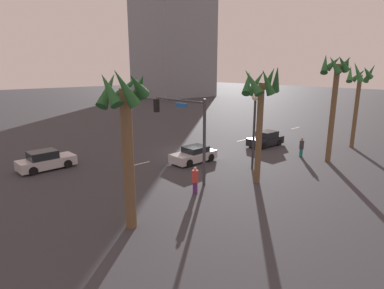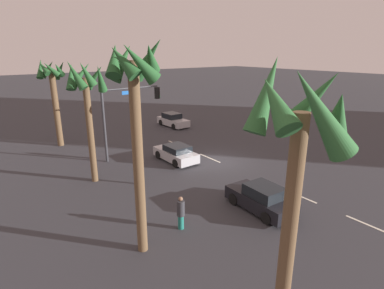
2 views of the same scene
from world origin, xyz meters
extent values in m
plane|color=#333338|center=(0.00, 0.00, 0.00)|extent=(220.00, 220.00, 0.00)
cube|color=silver|center=(-11.23, 0.00, 0.01)|extent=(2.13, 0.14, 0.01)
cube|color=silver|center=(-7.39, 0.00, 0.01)|extent=(2.19, 0.14, 0.01)
cube|color=silver|center=(0.96, 0.00, 0.01)|extent=(2.51, 0.14, 0.01)
cube|color=silver|center=(5.96, 0.00, 0.01)|extent=(2.23, 0.14, 0.01)
cube|color=black|center=(-7.00, 3.11, 0.52)|extent=(3.99, 1.88, 0.73)
cube|color=black|center=(-7.24, 3.12, 1.17)|extent=(1.95, 1.58, 0.58)
cylinder|color=black|center=(-5.75, 3.85, 0.32)|extent=(0.65, 0.25, 0.64)
cylinder|color=black|center=(-5.83, 2.26, 0.32)|extent=(0.65, 0.25, 0.64)
cylinder|color=black|center=(-8.18, 3.97, 0.32)|extent=(0.65, 0.25, 0.64)
cylinder|color=black|center=(-8.25, 2.38, 0.32)|extent=(0.65, 0.25, 0.64)
cube|color=#B7B7BC|center=(2.14, 2.49, 0.50)|extent=(3.95, 1.81, 0.68)
cube|color=black|center=(1.91, 2.49, 1.07)|extent=(1.91, 1.57, 0.47)
cylinder|color=black|center=(3.35, 3.33, 0.32)|extent=(0.64, 0.23, 0.64)
cylinder|color=black|center=(3.37, 1.68, 0.32)|extent=(0.64, 0.23, 0.64)
cylinder|color=black|center=(0.91, 3.30, 0.32)|extent=(0.64, 0.23, 0.64)
cylinder|color=black|center=(0.94, 1.65, 0.32)|extent=(0.64, 0.23, 0.64)
cube|color=#B7B7BC|center=(11.85, -3.64, 0.52)|extent=(4.18, 1.89, 0.72)
cube|color=black|center=(12.10, -3.63, 1.18)|extent=(2.03, 1.60, 0.60)
cylinder|color=black|center=(10.61, -4.51, 0.32)|extent=(0.65, 0.24, 0.64)
cylinder|color=black|center=(10.55, -2.87, 0.32)|extent=(0.65, 0.24, 0.64)
cylinder|color=black|center=(13.16, -4.41, 0.32)|extent=(0.65, 0.24, 0.64)
cylinder|color=black|center=(13.10, -2.78, 0.32)|extent=(0.65, 0.24, 0.64)
cylinder|color=#38383D|center=(5.14, 6.89, 2.86)|extent=(0.20, 0.20, 5.73)
cylinder|color=#38383D|center=(5.28, 4.48, 5.48)|extent=(0.41, 4.83, 0.12)
cube|color=black|center=(5.43, 2.06, 4.90)|extent=(0.34, 0.34, 0.95)
sphere|color=#360503|center=(5.44, 1.89, 5.20)|extent=(0.20, 0.20, 0.20)
sphere|color=#392605|center=(5.44, 1.89, 4.90)|extent=(0.20, 0.20, 0.20)
sphere|color=green|center=(5.44, 1.89, 4.60)|extent=(0.20, 0.20, 0.20)
cube|color=#1959B2|center=(5.27, 4.72, 5.16)|extent=(0.11, 1.10, 0.28)
cylinder|color=#2D2D33|center=(-0.14, 6.82, 2.62)|extent=(0.18, 0.18, 5.24)
sphere|color=#F2EACC|center=(-0.14, 6.82, 5.52)|extent=(0.56, 0.56, 0.56)
cylinder|color=#1E7266|center=(-5.99, 7.62, 0.35)|extent=(0.32, 0.32, 0.71)
cylinder|color=#333338|center=(-5.99, 7.62, 1.10)|extent=(0.43, 0.43, 0.77)
sphere|color=#8C664C|center=(-5.99, 7.62, 1.59)|extent=(0.21, 0.21, 0.21)
cylinder|color=#59266B|center=(6.55, 7.58, 0.36)|extent=(0.40, 0.40, 0.72)
cylinder|color=#BF3833|center=(6.55, 7.58, 1.11)|extent=(0.54, 0.54, 0.79)
sphere|color=tan|center=(6.55, 7.58, 1.61)|extent=(0.21, 0.21, 0.21)
cylinder|color=brown|center=(2.11, 8.94, 3.35)|extent=(0.41, 0.41, 6.70)
cone|color=#235628|center=(3.05, 8.91, 6.79)|extent=(0.62, 1.66, 1.80)
cone|color=#235628|center=(2.52, 9.63, 6.77)|extent=(1.28, 1.07, 1.69)
cone|color=#235628|center=(1.54, 9.63, 6.94)|extent=(1.44, 1.32, 1.81)
cone|color=#235628|center=(1.39, 9.04, 6.96)|extent=(0.71, 1.20, 1.55)
cone|color=#235628|center=(1.63, 8.17, 6.67)|extent=(1.54, 1.24, 1.82)
cone|color=#235628|center=(2.56, 8.18, 6.69)|extent=(1.66, 1.31, 1.69)
cylinder|color=brown|center=(-12.91, 9.14, 3.50)|extent=(0.39, 0.39, 6.99)
cone|color=#2D6633|center=(-11.97, 9.23, 7.27)|extent=(0.68, 1.31, 1.96)
cone|color=#2D6633|center=(-12.72, 9.79, 7.23)|extent=(1.47, 0.92, 1.33)
cone|color=#2D6633|center=(-13.68, 9.69, 7.15)|extent=(1.35, 1.57, 1.87)
cone|color=#2D6633|center=(-13.52, 8.78, 6.97)|extent=(1.19, 1.48, 1.41)
cone|color=#2D6633|center=(-12.58, 8.33, 7.09)|extent=(1.60, 1.09, 1.74)
cylinder|color=brown|center=(-6.34, 9.87, 3.97)|extent=(0.43, 0.43, 7.93)
cone|color=#235628|center=(-5.61, 9.95, 7.83)|extent=(0.70, 1.32, 1.54)
cone|color=#235628|center=(-5.98, 10.41, 7.94)|extent=(1.31, 1.14, 1.39)
cone|color=#235628|center=(-6.71, 10.39, 7.91)|extent=(1.36, 1.20, 1.32)
cone|color=#235628|center=(-7.11, 9.99, 7.88)|extent=(0.77, 1.52, 1.53)
cone|color=#235628|center=(-6.73, 9.35, 8.01)|extent=(1.41, 1.24, 1.29)
cone|color=#235628|center=(-5.96, 9.02, 7.97)|extent=(1.72, 1.19, 1.78)
cylinder|color=brown|center=(11.75, 8.65, 3.37)|extent=(0.52, 0.52, 6.74)
cone|color=#235628|center=(12.55, 8.76, 6.73)|extent=(0.74, 1.51, 1.61)
cone|color=#235628|center=(12.16, 9.40, 6.81)|extent=(1.42, 1.12, 1.76)
cone|color=#235628|center=(11.49, 9.26, 6.90)|extent=(1.46, 1.05, 1.32)
cone|color=#235628|center=(11.06, 8.79, 6.79)|extent=(0.81, 1.46, 1.41)
cone|color=#235628|center=(11.32, 8.15, 6.73)|extent=(1.37, 1.29, 1.35)
cone|color=#235628|center=(12.14, 7.85, 6.65)|extent=(1.62, 1.18, 1.76)
camera|label=1|loc=(18.85, 21.14, 7.59)|focal=29.33mm
camera|label=2|loc=(-16.71, 14.92, 8.26)|focal=28.58mm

